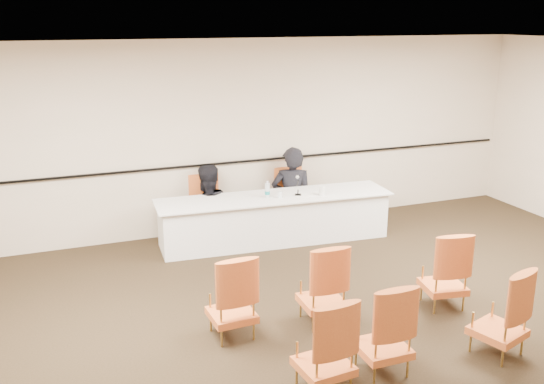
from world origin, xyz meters
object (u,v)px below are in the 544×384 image
(aud_chair_back_mid, at_px, (383,327))
(aud_chair_back_left, at_px, (324,344))
(panelist_main_chair, at_px, (292,199))
(aud_chair_back_right, at_px, (500,311))
(panel_table, at_px, (275,219))
(aud_chair_front_mid, at_px, (322,283))
(panelist_main, at_px, (292,202))
(aud_chair_front_left, at_px, (231,295))
(water_bottle, at_px, (267,189))
(aud_chair_front_right, at_px, (444,269))
(drinking_glass, at_px, (280,195))
(panelist_second_chair, at_px, (207,207))
(coffee_cup, at_px, (322,191))
(microphone, at_px, (298,186))
(panelist_second, at_px, (207,217))

(aud_chair_back_mid, bearing_deg, aud_chair_back_left, -173.30)
(panelist_main_chair, bearing_deg, aud_chair_back_right, -80.50)
(panel_table, xyz_separation_m, aud_chair_front_mid, (-0.45, -2.57, 0.12))
(panelist_main, xyz_separation_m, aud_chair_back_right, (0.42, -4.33, 0.06))
(aud_chair_back_right, bearing_deg, aud_chair_front_left, 133.43)
(panel_table, relative_size, aud_chair_front_mid, 3.75)
(water_bottle, height_order, aud_chair_front_right, water_bottle)
(drinking_glass, distance_m, aud_chair_back_left, 3.80)
(panelist_second_chair, height_order, aud_chair_front_left, same)
(water_bottle, relative_size, coffee_cup, 1.71)
(aud_chair_front_left, bearing_deg, panel_table, 56.83)
(microphone, bearing_deg, aud_chair_back_left, -91.15)
(panelist_second, height_order, aud_chair_back_mid, panelist_second)
(panelist_main_chair, xyz_separation_m, panelist_second, (-1.40, 0.10, -0.17))
(panel_table, distance_m, panelist_second, 1.08)
(microphone, distance_m, water_bottle, 0.47)
(panelist_main_chair, height_order, aud_chair_front_mid, same)
(water_bottle, bearing_deg, aud_chair_front_left, -118.65)
(panelist_second, distance_m, drinking_glass, 1.26)
(aud_chair_front_right, bearing_deg, aud_chair_back_left, -143.66)
(aud_chair_back_mid, bearing_deg, water_bottle, 87.13)
(panelist_main, height_order, aud_chair_back_right, panelist_main)
(drinking_glass, bearing_deg, panelist_main, 53.00)
(aud_chair_back_right, bearing_deg, panelist_main_chair, 77.79)
(microphone, distance_m, aud_chair_front_mid, 2.64)
(panelist_second, height_order, water_bottle, panelist_second)
(aud_chair_back_mid, bearing_deg, microphone, 79.76)
(panelist_second, distance_m, microphone, 1.52)
(panelist_second_chair, relative_size, drinking_glass, 9.50)
(panel_table, relative_size, aud_chair_back_right, 3.75)
(aud_chair_back_left, bearing_deg, aud_chair_front_right, 21.21)
(aud_chair_front_right, bearing_deg, aud_chair_back_right, -87.07)
(drinking_glass, distance_m, aud_chair_front_mid, 2.53)
(panelist_second_chair, relative_size, water_bottle, 3.83)
(microphone, relative_size, aud_chair_front_mid, 0.29)
(coffee_cup, height_order, aud_chair_back_left, aud_chair_back_left)
(panelist_second, xyz_separation_m, aud_chair_back_mid, (0.56, -4.28, 0.17))
(panelist_main, xyz_separation_m, water_bottle, (-0.62, -0.51, 0.42))
(water_bottle, distance_m, aud_chair_back_left, 3.86)
(coffee_cup, relative_size, aud_chair_front_left, 0.15)
(panelist_main, height_order, drinking_glass, panelist_main)
(panelist_second_chair, height_order, aud_chair_front_right, same)
(panelist_second_chair, height_order, water_bottle, water_bottle)
(panelist_main_chair, relative_size, panelist_second, 0.57)
(drinking_glass, distance_m, aud_chair_back_right, 3.83)
(panelist_main, height_order, panelist_second, panelist_main)
(aud_chair_front_left, xyz_separation_m, aud_chair_back_mid, (1.14, -1.18, 0.00))
(panelist_main_chair, relative_size, aud_chair_back_left, 1.00)
(panelist_main_chair, distance_m, panelist_second, 1.41)
(panelist_second_chair, relative_size, aud_chair_back_left, 1.00)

